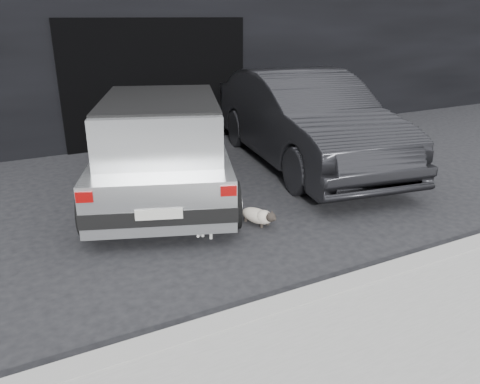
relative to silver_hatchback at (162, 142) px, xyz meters
name	(u,v)px	position (x,y,z in m)	size (l,w,h in m)	color
ground	(185,215)	(-0.04, -0.94, -0.84)	(80.00, 80.00, 0.00)	black
building_facade	(129,22)	(0.96, 5.06, 1.66)	(34.00, 4.00, 5.00)	black
garage_opening	(158,83)	(0.96, 3.05, 0.46)	(4.00, 0.10, 2.60)	black
curb	(365,281)	(0.96, -3.54, -0.78)	(18.00, 0.25, 0.12)	gray
sidewalk	(464,350)	(0.96, -4.74, -0.78)	(18.00, 2.20, 0.11)	gray
silver_hatchback	(162,142)	(0.00, 0.00, 0.00)	(3.17, 4.53, 1.53)	silver
second_car	(304,119)	(2.85, 0.35, 0.02)	(1.80, 5.16, 1.70)	black
cat_siamese	(259,216)	(0.75, -1.69, -0.72)	(0.39, 0.70, 0.25)	beige
cat_white	(215,220)	(0.11, -1.65, -0.67)	(0.64, 0.51, 0.35)	silver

